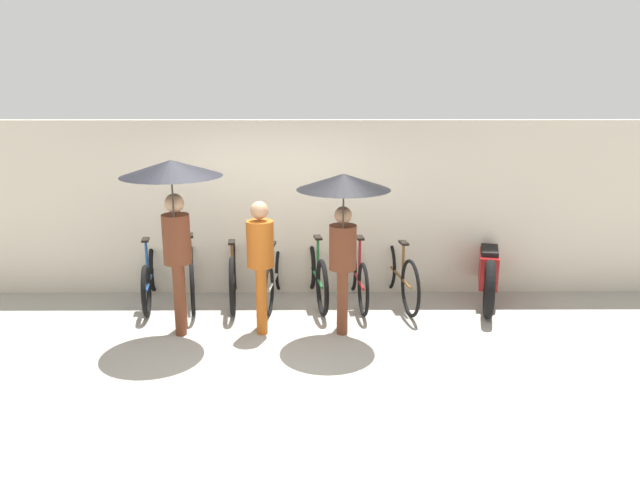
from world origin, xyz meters
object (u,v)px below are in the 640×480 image
at_px(parked_bicycle_1, 192,274).
at_px(pedestrian_center, 260,257).
at_px(parked_bicycle_0, 150,277).
at_px(parked_bicycle_4, 316,274).
at_px(parked_bicycle_3, 275,277).
at_px(parked_bicycle_6, 398,274).
at_px(motorcycle, 488,271).
at_px(pedestrian_trailing, 343,207).
at_px(pedestrian_leading, 173,195).
at_px(parked_bicycle_5, 357,276).
at_px(parked_bicycle_2, 233,273).

bearing_deg(parked_bicycle_1, pedestrian_center, -146.51).
relative_size(parked_bicycle_0, parked_bicycle_4, 0.94).
height_order(parked_bicycle_3, parked_bicycle_6, parked_bicycle_6).
xyz_separation_m(parked_bicycle_0, motorcycle, (4.58, 0.06, 0.06)).
xyz_separation_m(pedestrian_trailing, motorcycle, (2.03, 1.15, -1.13)).
xyz_separation_m(pedestrian_center, pedestrian_trailing, (0.96, -0.11, 0.62)).
bearing_deg(pedestrian_leading, parked_bicycle_5, -159.97).
bearing_deg(parked_bicycle_1, parked_bicycle_4, -101.54).
distance_m(parked_bicycle_1, pedestrian_center, 1.56).
bearing_deg(parked_bicycle_5, pedestrian_center, 124.53).
distance_m(parked_bicycle_3, parked_bicycle_6, 1.68).
bearing_deg(pedestrian_leading, parked_bicycle_1, -93.67).
height_order(parked_bicycle_1, parked_bicycle_6, parked_bicycle_1).
xyz_separation_m(parked_bicycle_6, pedestrian_center, (-1.77, -1.02, 0.54)).
relative_size(pedestrian_center, pedestrian_trailing, 0.82).
height_order(parked_bicycle_5, pedestrian_trailing, pedestrian_trailing).
distance_m(pedestrian_leading, pedestrian_center, 1.23).
bearing_deg(parked_bicycle_5, parked_bicycle_2, 83.83).
bearing_deg(parked_bicycle_0, parked_bicycle_2, -96.90).
height_order(parked_bicycle_2, pedestrian_center, pedestrian_center).
xyz_separation_m(pedestrian_leading, pedestrian_center, (0.95, 0.13, -0.77)).
height_order(parked_bicycle_5, parked_bicycle_6, parked_bicycle_6).
bearing_deg(parked_bicycle_2, pedestrian_trailing, -134.67).
distance_m(parked_bicycle_4, pedestrian_center, 1.33).
bearing_deg(parked_bicycle_0, pedestrian_center, -131.00).
distance_m(parked_bicycle_0, parked_bicycle_3, 1.68).
distance_m(parked_bicycle_2, parked_bicycle_3, 0.56).
bearing_deg(parked_bicycle_1, pedestrian_leading, 172.52).
bearing_deg(pedestrian_center, parked_bicycle_6, -155.31).
bearing_deg(motorcycle, pedestrian_leading, 120.27).
bearing_deg(parked_bicycle_6, parked_bicycle_4, 80.59).
relative_size(parked_bicycle_1, parked_bicycle_5, 1.03).
height_order(parked_bicycle_3, parked_bicycle_4, parked_bicycle_4).
distance_m(parked_bicycle_1, parked_bicycle_5, 2.24).
distance_m(parked_bicycle_0, parked_bicycle_6, 3.35).
xyz_separation_m(parked_bicycle_4, parked_bicycle_5, (0.56, -0.03, -0.01)).
relative_size(parked_bicycle_2, pedestrian_trailing, 0.91).
relative_size(parked_bicycle_6, motorcycle, 0.90).
height_order(parked_bicycle_6, pedestrian_leading, pedestrian_leading).
xyz_separation_m(parked_bicycle_6, motorcycle, (1.23, 0.03, 0.03)).
xyz_separation_m(parked_bicycle_3, pedestrian_leading, (-1.04, -1.15, 1.34)).
height_order(parked_bicycle_1, pedestrian_leading, pedestrian_leading).
height_order(parked_bicycle_0, parked_bicycle_3, parked_bicycle_0).
xyz_separation_m(parked_bicycle_4, pedestrian_trailing, (0.31, -1.14, 1.17)).
bearing_deg(parked_bicycle_1, pedestrian_trailing, -131.29).
xyz_separation_m(parked_bicycle_5, motorcycle, (1.78, 0.04, 0.05)).
relative_size(parked_bicycle_4, parked_bicycle_5, 1.04).
xyz_separation_m(parked_bicycle_3, motorcycle, (2.90, 0.02, 0.07)).
bearing_deg(parked_bicycle_4, parked_bicycle_2, 81.01).
bearing_deg(parked_bicycle_3, pedestrian_trailing, -137.66).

